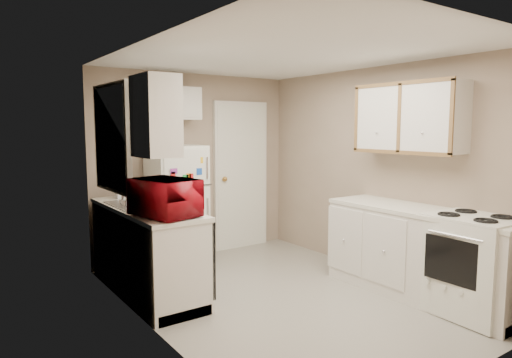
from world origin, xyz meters
TOP-DOWN VIEW (x-y plane):
  - floor at (0.00, 0.00)m, footprint 3.80×3.80m
  - ceiling at (0.00, 0.00)m, footprint 3.80×3.80m
  - wall_left at (-1.40, 0.00)m, footprint 3.80×3.80m
  - wall_right at (1.40, 0.00)m, footprint 3.80×3.80m
  - wall_back at (0.00, 1.90)m, footprint 2.80×2.80m
  - wall_front at (0.00, -1.90)m, footprint 2.80×2.80m
  - left_counter at (-1.10, 0.90)m, footprint 0.60×1.80m
  - dishwasher at (-0.81, 0.30)m, footprint 0.03×0.58m
  - sink at (-1.10, 1.05)m, footprint 0.54×0.74m
  - microwave at (-1.13, 0.32)m, footprint 0.68×0.48m
  - soap_bottle at (-1.13, 1.59)m, footprint 0.09×0.09m
  - window_blinds at (-1.36, 1.05)m, footprint 0.10×0.98m
  - upper_cabinet_left at (-1.25, 0.22)m, footprint 0.30×0.45m
  - refrigerator at (-0.44, 1.56)m, footprint 0.64×0.62m
  - cabinet_over_fridge at (-0.40, 1.75)m, footprint 0.70×0.30m
  - interior_door at (0.70, 1.86)m, footprint 0.86×0.06m
  - right_counter at (1.10, -0.80)m, footprint 0.60×2.00m
  - stove at (1.09, -1.35)m, footprint 0.64×0.78m
  - upper_cabinet_right at (1.25, -0.50)m, footprint 0.30×1.20m

SIDE VIEW (x-z plane):
  - floor at x=0.00m, z-range 0.00..0.00m
  - left_counter at x=-1.10m, z-range 0.00..0.90m
  - right_counter at x=1.10m, z-range 0.00..0.90m
  - stove at x=1.09m, z-range 0.00..0.90m
  - dishwasher at x=-0.81m, z-range 0.13..0.85m
  - refrigerator at x=-0.44m, z-range 0.00..1.49m
  - sink at x=-1.10m, z-range 0.78..0.94m
  - soap_bottle at x=-1.13m, z-range 0.91..1.09m
  - interior_door at x=0.70m, z-range -0.02..2.06m
  - microwave at x=-1.13m, z-range 0.84..1.26m
  - wall_left at x=-1.40m, z-range 1.20..1.20m
  - wall_right at x=1.40m, z-range 1.20..1.20m
  - wall_back at x=0.00m, z-range 1.20..1.20m
  - wall_front at x=0.00m, z-range 1.20..1.20m
  - window_blinds at x=-1.36m, z-range 1.06..2.14m
  - upper_cabinet_left at x=-1.25m, z-range 1.45..2.15m
  - upper_cabinet_right at x=1.25m, z-range 1.45..2.15m
  - cabinet_over_fridge at x=-0.40m, z-range 1.80..2.20m
  - ceiling at x=0.00m, z-range 2.40..2.40m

